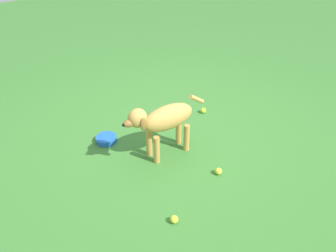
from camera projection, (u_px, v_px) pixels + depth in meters
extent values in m
plane|color=#38722D|center=(174.00, 138.00, 3.76)|extent=(14.00, 14.00, 0.00)
ellipsoid|color=#C69347|center=(168.00, 117.00, 3.32)|extent=(0.25, 0.57, 0.25)
cylinder|color=#C69347|center=(157.00, 150.00, 3.34)|extent=(0.06, 0.06, 0.30)
cylinder|color=#C69347|center=(149.00, 143.00, 3.44)|extent=(0.06, 0.06, 0.30)
cylinder|color=#C69347|center=(187.00, 138.00, 3.51)|extent=(0.06, 0.06, 0.30)
cylinder|color=#C69347|center=(179.00, 131.00, 3.61)|extent=(0.06, 0.06, 0.30)
ellipsoid|color=#C69347|center=(137.00, 118.00, 3.11)|extent=(0.18, 0.19, 0.18)
ellipsoid|color=olive|center=(130.00, 123.00, 3.08)|extent=(0.09, 0.13, 0.07)
sphere|color=black|center=(124.00, 125.00, 3.05)|extent=(0.03, 0.03, 0.03)
ellipsoid|color=olive|center=(143.00, 124.00, 3.07)|extent=(0.04, 0.07, 0.14)
ellipsoid|color=olive|center=(134.00, 116.00, 3.18)|extent=(0.04, 0.07, 0.14)
cylinder|color=#C69347|center=(196.00, 99.00, 3.43)|extent=(0.05, 0.18, 0.14)
sphere|color=#C8E430|center=(203.00, 110.00, 4.18)|extent=(0.07, 0.07, 0.07)
sphere|color=yellow|center=(174.00, 219.00, 2.78)|extent=(0.07, 0.07, 0.07)
sphere|color=#C5E239|center=(165.00, 111.00, 4.17)|extent=(0.07, 0.07, 0.07)
sphere|color=yellow|center=(218.00, 171.00, 3.26)|extent=(0.07, 0.07, 0.07)
cylinder|color=blue|center=(106.00, 139.00, 3.69)|extent=(0.22, 0.22, 0.06)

